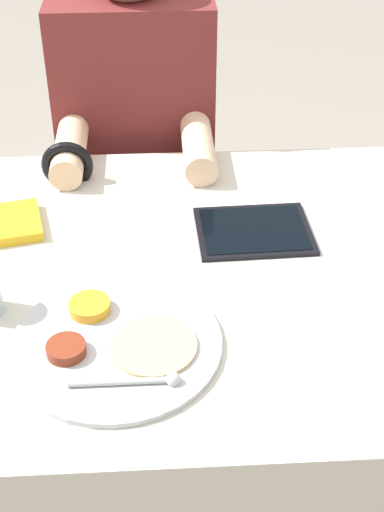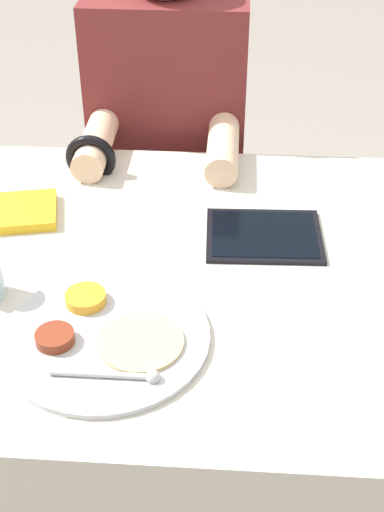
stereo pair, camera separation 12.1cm
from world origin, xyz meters
TOP-DOWN VIEW (x-y plane):
  - dining_table at (0.00, 0.00)m, footprint 1.28×0.86m
  - thali_tray at (-0.01, -0.20)m, footprint 0.33×0.33m
  - tablet_device at (0.24, 0.10)m, footprint 0.22×0.18m
  - person_diner at (0.01, 0.59)m, footprint 0.38×0.43m

SIDE VIEW (x-z plane):
  - dining_table at x=0.00m, z-range 0.00..0.77m
  - person_diner at x=0.01m, z-range -0.04..1.19m
  - tablet_device at x=0.24m, z-range 0.77..0.78m
  - thali_tray at x=-0.01m, z-range 0.76..0.79m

